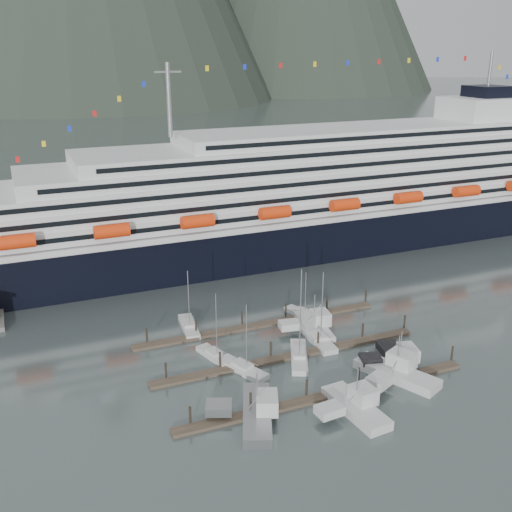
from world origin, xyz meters
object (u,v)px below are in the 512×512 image
object	(u,v)px
sailboat_c	(318,340)
trawler_e	(313,326)
sailboat_d	(299,357)
trawler_b	(355,407)
cruise_ship	(324,200)
trawler_c	(399,360)
trawler_d	(396,373)
sailboat_b	(242,369)
trawler_a	(256,412)
sailboat_a	(214,356)
sailboat_e	(189,327)
sailboat_f	(302,314)

from	to	relation	value
sailboat_c	trawler_e	distance (m)	4.43
sailboat_d	trawler_b	bearing A→B (deg)	-153.78
cruise_ship	trawler_c	world-z (taller)	cruise_ship
sailboat_c	trawler_d	world-z (taller)	sailboat_c
sailboat_b	trawler_b	distance (m)	20.00
sailboat_c	trawler_a	world-z (taller)	sailboat_c
trawler_d	sailboat_a	bearing A→B (deg)	29.67
sailboat_b	trawler_d	bearing A→B (deg)	-140.85
sailboat_a	sailboat_e	bearing A→B (deg)	-11.41
sailboat_d	trawler_b	xyz separation A→B (m)	(0.42, -16.90, 0.53)
sailboat_c	sailboat_b	bearing A→B (deg)	107.41
trawler_a	trawler_c	distance (m)	27.78
sailboat_d	sailboat_f	distance (m)	17.29
trawler_a	trawler_b	size ratio (longest dim) A/B	1.18
cruise_ship	trawler_e	world-z (taller)	cruise_ship
sailboat_a	sailboat_b	world-z (taller)	sailboat_a
trawler_e	sailboat_b	bearing A→B (deg)	124.56
sailboat_c	sailboat_e	bearing A→B (deg)	57.65
sailboat_b	trawler_a	bearing A→B (deg)	143.77
cruise_ship	sailboat_b	bearing A→B (deg)	-129.70
sailboat_b	trawler_e	distance (m)	19.19
sailboat_d	sailboat_e	xyz separation A→B (m)	(-13.69, 18.11, -0.03)
sailboat_c	sailboat_a	bearing A→B (deg)	87.69
sailboat_c	sailboat_e	xyz separation A→B (m)	(-19.59, 13.93, -0.03)
sailboat_a	trawler_d	bearing A→B (deg)	-140.64
trawler_b	trawler_e	bearing A→B (deg)	-19.68
sailboat_a	trawler_a	size ratio (longest dim) A/B	0.85
trawler_a	trawler_c	bearing A→B (deg)	-58.50
trawler_a	trawler_c	xyz separation A→B (m)	(27.41, 4.55, -0.09)
sailboat_d	sailboat_f	size ratio (longest dim) A/B	1.77
trawler_d	sailboat_f	bearing A→B (deg)	-18.23
trawler_a	trawler_d	world-z (taller)	trawler_d
sailboat_b	trawler_b	size ratio (longest dim) A/B	1.01
sailboat_e	trawler_d	world-z (taller)	sailboat_e
trawler_c	trawler_e	bearing A→B (deg)	37.02
sailboat_b	trawler_d	world-z (taller)	sailboat_b
sailboat_d	trawler_a	world-z (taller)	sailboat_d
trawler_a	trawler_b	world-z (taller)	trawler_b
sailboat_b	sailboat_c	distance (m)	16.59
sailboat_a	trawler_d	world-z (taller)	sailboat_a
trawler_c	trawler_d	world-z (taller)	trawler_d
trawler_a	trawler_d	size ratio (longest dim) A/B	1.03
trawler_d	trawler_b	bearing A→B (deg)	91.97
trawler_e	sailboat_d	bearing A→B (deg)	148.54
sailboat_b	sailboat_e	distance (m)	18.38
sailboat_a	trawler_d	size ratio (longest dim) A/B	0.87
cruise_ship	trawler_a	bearing A→B (deg)	-125.59
sailboat_a	trawler_e	size ratio (longest dim) A/B	0.98
sailboat_a	sailboat_e	distance (m)	12.19
trawler_b	trawler_d	xyz separation A→B (m)	(10.95, 5.53, 0.03)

